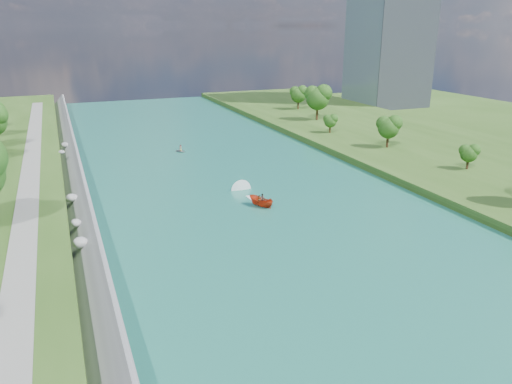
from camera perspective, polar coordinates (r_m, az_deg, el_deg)
name	(u,v)px	position (r m, az deg, el deg)	size (l,w,h in m)	color
ground	(292,238)	(67.06, 4.11, -5.30)	(260.00, 260.00, 0.00)	#2D5119
river_water	(240,194)	(84.23, -1.81, -0.19)	(55.00, 240.00, 0.10)	#1B695B
berm_east	(468,161)	(110.47, 23.10, 3.23)	(44.00, 240.00, 1.50)	#2D5119
riprap_bank	(78,205)	(78.29, -19.66, -1.41)	(4.00, 236.00, 4.13)	slate
riverside_path	(28,197)	(78.77, -24.63, -0.57)	(3.00, 200.00, 0.10)	gray
office_tower	(391,16)	(185.90, 15.14, 18.80)	(22.00, 22.00, 60.00)	gray
trees_east	(411,130)	(110.01, 17.33, 6.78)	(13.49, 134.10, 11.59)	#1C4D14
motorboat	(258,199)	(79.03, 0.21, -0.84)	(3.66, 19.16, 2.01)	red
raft	(181,150)	(113.42, -8.59, 4.73)	(2.87, 3.11, 1.61)	gray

